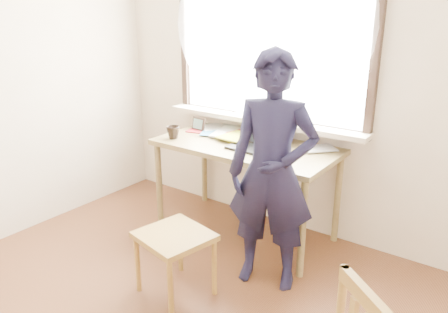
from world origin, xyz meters
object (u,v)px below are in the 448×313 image
Objects in this scene: mug_dark at (173,132)px; laptop at (255,141)px; mug_white at (251,132)px; person at (272,173)px; desk at (246,154)px; work_chair at (175,243)px.

laptop is at bearing 15.17° from mug_dark.
mug_white is 0.08× the size of person.
laptop is at bearing -51.96° from mug_white.
desk is 0.23m from mug_white.
desk is 4.16× the size of laptop.
mug_dark is at bearing -159.63° from desk.
mug_dark is 0.22× the size of work_chair.
work_chair is (0.68, -0.76, -0.47)m from mug_dark.
person is at bearing -42.65° from desk.
mug_white and mug_dark have the same top height.
work_chair is 0.32× the size of person.
person is (1.10, -0.26, -0.04)m from mug_dark.
desk is at bearing 20.37° from mug_dark.
person is (0.42, -0.45, -0.04)m from laptop.
mug_dark reaches higher than desk.
person is (0.42, 0.50, 0.43)m from work_chair.
person reaches higher than mug_dark.
mug_white is (-0.16, 0.21, -0.00)m from laptop.
work_chair is (0.15, -1.15, -0.47)m from mug_white.
work_chair is 0.78m from person.
laptop is 0.61m from person.
work_chair is at bearing -82.49° from mug_white.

